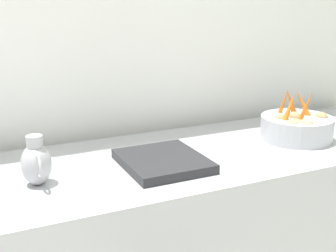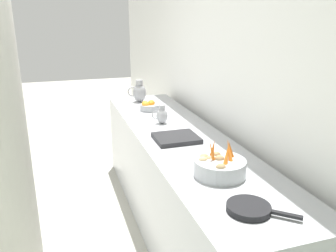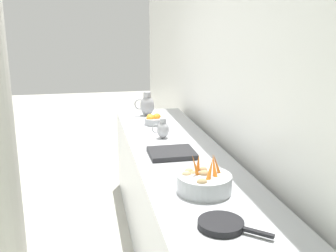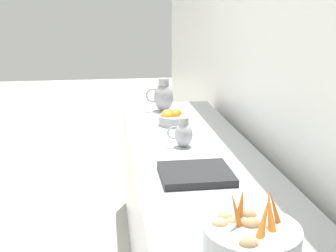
{
  "view_description": "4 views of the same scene",
  "coord_description": "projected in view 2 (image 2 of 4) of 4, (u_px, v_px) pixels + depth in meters",
  "views": [
    {
      "loc": [
        0.04,
        -0.43,
        1.52
      ],
      "look_at": [
        -1.42,
        0.25,
        1.05
      ],
      "focal_mm": 47.44,
      "sensor_mm": 36.0,
      "label": 1
    },
    {
      "loc": [
        -0.55,
        2.68,
        1.85
      ],
      "look_at": [
        -1.33,
        0.26,
        1.03
      ],
      "focal_mm": 37.05,
      "sensor_mm": 36.0,
      "label": 2
    },
    {
      "loc": [
        -0.81,
        2.98,
        1.86
      ],
      "look_at": [
        -1.41,
        0.08,
        1.09
      ],
      "focal_mm": 42.37,
      "sensor_mm": 36.0,
      "label": 3
    },
    {
      "loc": [
        -1.01,
        2.14,
        1.7
      ],
      "look_at": [
        -1.31,
        -0.03,
        1.09
      ],
      "focal_mm": 46.91,
      "sensor_mm": 36.0,
      "label": 4
    }
  ],
  "objects": [
    {
      "name": "counter_sink_basin",
      "position": [
        176.0,
        138.0,
        2.76
      ],
      "size": [
        0.34,
        0.3,
        0.04
      ],
      "primitive_type": "cube",
      "color": "#232326",
      "rests_on": "prep_counter"
    },
    {
      "name": "metal_pitcher_short",
      "position": [
        162.0,
        115.0,
        3.17
      ],
      "size": [
        0.15,
        0.1,
        0.18
      ],
      "color": "#A3A3A8",
      "rests_on": "prep_counter"
    },
    {
      "name": "skillet_on_counter",
      "position": [
        250.0,
        208.0,
        1.76
      ],
      "size": [
        0.32,
        0.29,
        0.03
      ],
      "color": "black",
      "rests_on": "prep_counter"
    },
    {
      "name": "prep_counter",
      "position": [
        180.0,
        183.0,
        3.02
      ],
      "size": [
        0.71,
        3.06,
        0.9
      ],
      "primitive_type": "cube",
      "color": "#ADAFB5",
      "rests_on": "ground_plane"
    },
    {
      "name": "tile_wall_left",
      "position": [
        269.0,
        68.0,
        2.38
      ],
      "size": [
        0.1,
        8.9,
        3.0
      ],
      "primitive_type": "cube",
      "color": "white",
      "rests_on": "ground_plane"
    },
    {
      "name": "ground_plane",
      "position": [
        4.0,
        252.0,
        2.83
      ],
      "size": [
        15.89,
        15.89,
        0.0
      ],
      "primitive_type": "plane",
      "color": "#ADAA9E"
    },
    {
      "name": "vegetable_colander",
      "position": [
        219.0,
        167.0,
        2.14
      ],
      "size": [
        0.32,
        0.32,
        0.24
      ],
      "color": "#ADAFB5",
      "rests_on": "prep_counter"
    },
    {
      "name": "metal_pitcher_tall",
      "position": [
        139.0,
        92.0,
        3.96
      ],
      "size": [
        0.21,
        0.15,
        0.25
      ],
      "color": "#939399",
      "rests_on": "prep_counter"
    },
    {
      "name": "orange_bowl",
      "position": [
        149.0,
        106.0,
        3.62
      ],
      "size": [
        0.21,
        0.21,
        0.1
      ],
      "color": "#9EA0A5",
      "rests_on": "prep_counter"
    }
  ]
}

